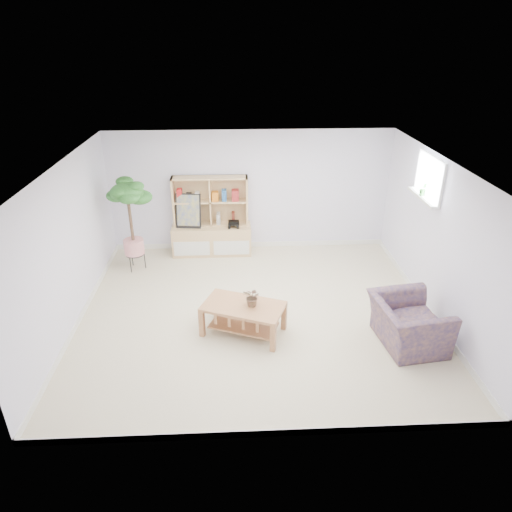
{
  "coord_description": "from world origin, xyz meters",
  "views": [
    {
      "loc": [
        -0.31,
        -6.13,
        4.03
      ],
      "look_at": [
        0.0,
        0.15,
        0.93
      ],
      "focal_mm": 32.0,
      "sensor_mm": 36.0,
      "label": 1
    }
  ],
  "objects_px": {
    "coffee_table": "(243,319)",
    "floor_tree": "(131,226)",
    "armchair": "(408,320)",
    "storage_unit": "(211,217)"
  },
  "relations": [
    {
      "from": "floor_tree",
      "to": "armchair",
      "type": "xyz_separation_m",
      "value": [
        4.29,
        -2.51,
        -0.49
      ]
    },
    {
      "from": "coffee_table",
      "to": "floor_tree",
      "type": "xyz_separation_m",
      "value": [
        -1.97,
        2.14,
        0.63
      ]
    },
    {
      "from": "armchair",
      "to": "storage_unit",
      "type": "bearing_deg",
      "value": 35.15
    },
    {
      "from": "coffee_table",
      "to": "floor_tree",
      "type": "height_order",
      "value": "floor_tree"
    },
    {
      "from": "floor_tree",
      "to": "armchair",
      "type": "relative_size",
      "value": 1.68
    },
    {
      "from": "storage_unit",
      "to": "coffee_table",
      "type": "bearing_deg",
      "value": -78.5
    },
    {
      "from": "storage_unit",
      "to": "coffee_table",
      "type": "distance_m",
      "value": 2.87
    },
    {
      "from": "coffee_table",
      "to": "floor_tree",
      "type": "relative_size",
      "value": 0.66
    },
    {
      "from": "floor_tree",
      "to": "armchair",
      "type": "distance_m",
      "value": 4.99
    },
    {
      "from": "floor_tree",
      "to": "coffee_table",
      "type": "bearing_deg",
      "value": -47.34
    }
  ]
}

